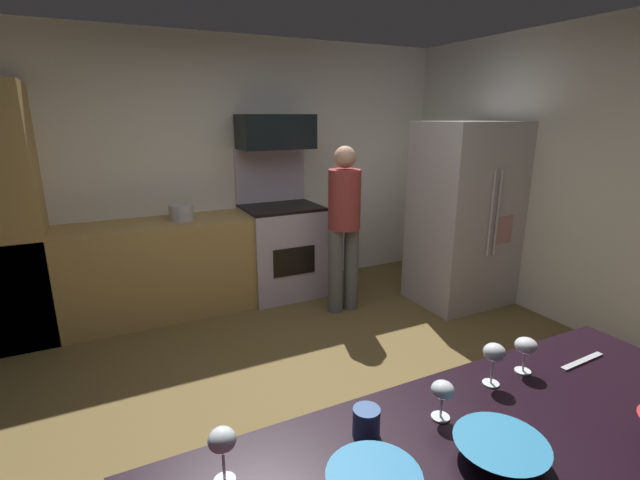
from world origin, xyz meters
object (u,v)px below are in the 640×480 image
wine_glass_far (526,347)px  wine_glass_extra (222,443)px  microwave (276,132)px  person_cook (344,222)px  wine_glass_near (494,354)px  stock_pot (181,212)px  oven_range (282,246)px  mixing_bowl_small (500,451)px  wine_glass_mid (442,392)px  mug_tea (366,422)px  refrigerator (464,215)px

wine_glass_far → wine_glass_extra: (-1.16, -0.02, 0.02)m
microwave → person_cook: size_ratio=0.47×
wine_glass_far → wine_glass_near: bearing=-178.3°
wine_glass_extra → stock_pot: 3.27m
oven_range → mixing_bowl_small: (-0.72, -3.50, 0.42)m
microwave → wine_glass_near: 3.40m
wine_glass_far → stock_pot: bearing=102.3°
oven_range → person_cook: 0.85m
microwave → person_cook: microwave is taller
person_cook → mixing_bowl_small: size_ratio=5.99×
mixing_bowl_small → wine_glass_extra: wine_glass_extra is taller
wine_glass_mid → mug_tea: wine_glass_mid is taller
wine_glass_mid → wine_glass_extra: (-0.69, 0.05, 0.03)m
wine_glass_far → mug_tea: wine_glass_far is taller
wine_glass_far → wine_glass_extra: wine_glass_extra is taller
microwave → wine_glass_far: microwave is taller
refrigerator → mug_tea: refrigerator is taller
person_cook → wine_glass_near: person_cook is taller
wine_glass_extra → stock_pot: bearing=82.0°
wine_glass_mid → wine_glass_far: 0.47m
wine_glass_mid → mug_tea: size_ratio=1.44×
oven_range → wine_glass_mid: oven_range is taller
person_cook → mug_tea: (-1.37, -2.57, 0.06)m
wine_glass_near → wine_glass_mid: wine_glass_near is taller
mixing_bowl_small → wine_glass_near: bearing=46.7°
refrigerator → person_cook: bearing=165.5°
mixing_bowl_small → wine_glass_mid: 0.23m
mixing_bowl_small → wine_glass_near: size_ratio=1.63×
wine_glass_far → person_cook: bearing=75.7°
refrigerator → mixing_bowl_small: bearing=-132.1°
refrigerator → mixing_bowl_small: 3.39m
mixing_bowl_small → stock_pot: bearing=94.3°
wine_glass_far → stock_pot: size_ratio=0.63×
person_cook → wine_glass_extra: 3.13m
wine_glass_extra → wine_glass_far: bearing=0.9°
person_cook → mug_tea: size_ratio=17.15×
microwave → stock_pot: bearing=-175.4°
oven_range → person_cook: (0.37, -0.68, 0.37)m
mixing_bowl_small → stock_pot: stock_pot is taller
refrigerator → person_cook: refrigerator is taller
microwave → mixing_bowl_small: microwave is taller
oven_range → mixing_bowl_small: oven_range is taller
oven_range → wine_glass_near: size_ratio=9.34×
refrigerator → wine_glass_mid: size_ratio=13.47×
mixing_bowl_small → mug_tea: mug_tea is taller
microwave → mixing_bowl_small: (-0.72, -3.59, -0.75)m
oven_range → mug_tea: (-1.01, -3.25, 0.43)m
refrigerator → wine_glass_extra: 3.74m
stock_pot → wine_glass_extra: bearing=-98.0°
wine_glass_near → wine_glass_extra: (-0.99, -0.01, 0.00)m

